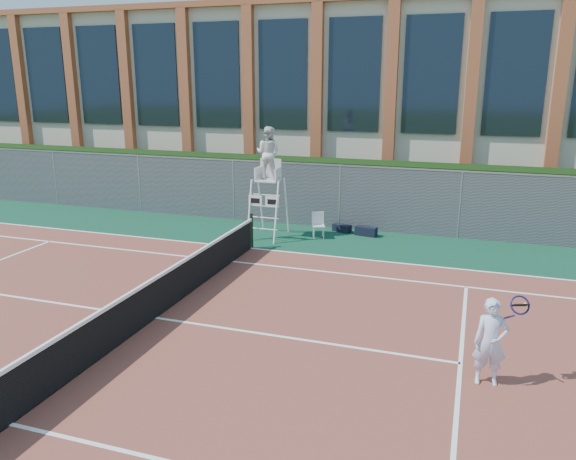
% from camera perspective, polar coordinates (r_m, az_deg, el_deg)
% --- Properties ---
extents(ground, '(120.00, 120.00, 0.00)m').
position_cam_1_polar(ground, '(12.75, -13.31, -8.80)').
color(ground, '#233814').
extents(apron, '(36.00, 20.00, 0.01)m').
position_cam_1_polar(apron, '(13.53, -11.10, -7.21)').
color(apron, '#0D3A20').
rests_on(apron, ground).
extents(tennis_court, '(23.77, 10.97, 0.02)m').
position_cam_1_polar(tennis_court, '(12.74, -13.32, -8.72)').
color(tennis_court, brown).
rests_on(tennis_court, apron).
extents(tennis_net, '(0.10, 11.30, 1.10)m').
position_cam_1_polar(tennis_net, '(12.54, -13.46, -6.56)').
color(tennis_net, black).
rests_on(tennis_net, ground).
extents(fence, '(40.00, 0.06, 2.20)m').
position_cam_1_polar(fence, '(20.07, -0.31, 3.69)').
color(fence, '#595E60').
rests_on(fence, ground).
extents(hedge, '(40.00, 1.40, 2.20)m').
position_cam_1_polar(hedge, '(21.19, 0.74, 4.31)').
color(hedge, black).
rests_on(hedge, ground).
extents(building, '(45.00, 10.60, 8.22)m').
position_cam_1_polar(building, '(28.50, 5.79, 13.19)').
color(building, beige).
rests_on(building, ground).
extents(umpire_chair, '(1.02, 1.57, 3.66)m').
position_cam_1_polar(umpire_chair, '(18.17, -2.02, 7.52)').
color(umpire_chair, white).
rests_on(umpire_chair, ground).
extents(plastic_chair, '(0.51, 0.51, 0.85)m').
position_cam_1_polar(plastic_chair, '(18.44, 3.08, 0.75)').
color(plastic_chair, silver).
rests_on(plastic_chair, apron).
extents(sports_bag_near, '(0.75, 0.42, 0.30)m').
position_cam_1_polar(sports_bag_near, '(18.88, 7.93, -0.12)').
color(sports_bag_near, black).
rests_on(sports_bag_near, apron).
extents(sports_bag_far, '(0.68, 0.46, 0.25)m').
position_cam_1_polar(sports_bag_far, '(19.28, 5.50, 0.20)').
color(sports_bag_far, black).
rests_on(sports_bag_far, apron).
extents(tennis_player, '(0.90, 0.64, 1.56)m').
position_cam_1_polar(tennis_player, '(10.21, 19.91, -10.62)').
color(tennis_player, silver).
rests_on(tennis_player, tennis_court).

